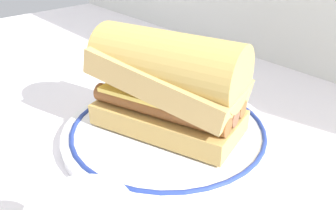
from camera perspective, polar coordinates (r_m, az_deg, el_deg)
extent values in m
plane|color=white|center=(0.42, -0.80, -8.07)|extent=(1.50, 1.50, 0.00)
cylinder|color=white|center=(0.45, 0.00, -4.35)|extent=(0.26, 0.26, 0.01)
torus|color=navy|center=(0.45, 0.00, -3.71)|extent=(0.24, 0.24, 0.01)
cube|color=tan|center=(0.44, 0.00, -1.95)|extent=(0.20, 0.14, 0.03)
cylinder|color=brown|center=(0.41, -1.62, -0.47)|extent=(0.17, 0.08, 0.02)
cylinder|color=brown|center=(0.43, 0.00, 0.83)|extent=(0.17, 0.08, 0.02)
cylinder|color=brown|center=(0.45, 1.49, 2.02)|extent=(0.17, 0.08, 0.02)
cube|color=#EFC64C|center=(0.42, 0.00, 2.45)|extent=(0.16, 0.12, 0.01)
cube|color=tan|center=(0.42, 0.00, 4.63)|extent=(0.20, 0.14, 0.06)
cylinder|color=tan|center=(0.41, 0.00, 6.55)|extent=(0.19, 0.13, 0.07)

